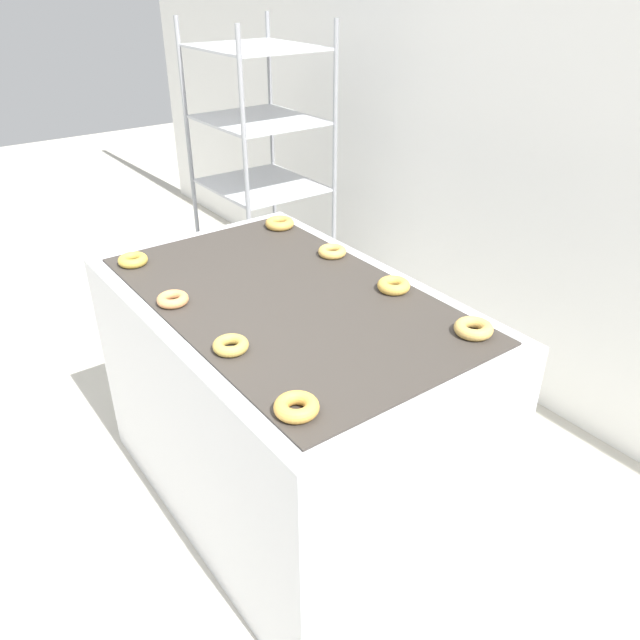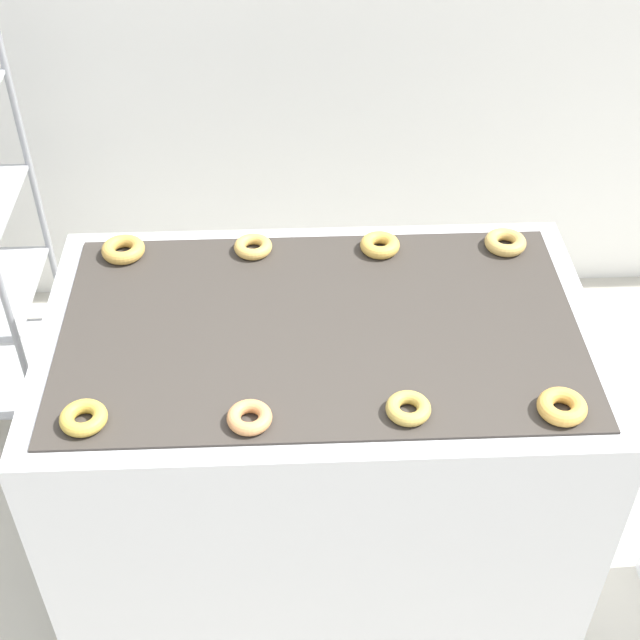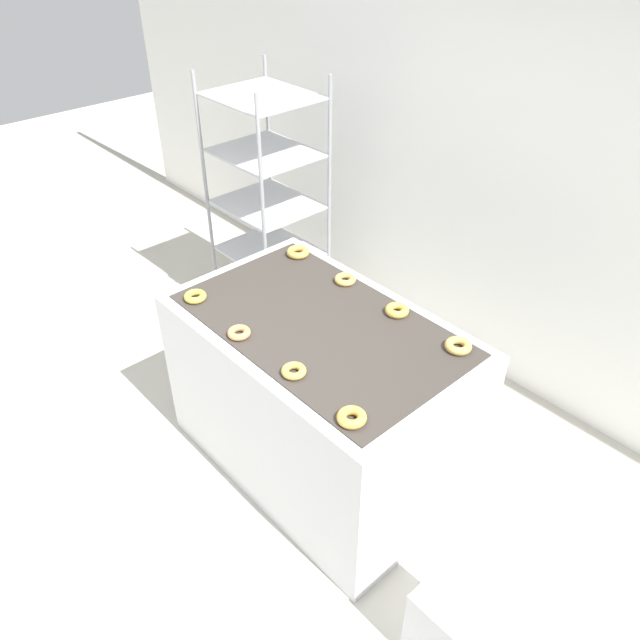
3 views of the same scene
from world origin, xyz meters
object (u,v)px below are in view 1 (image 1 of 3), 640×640
at_px(fryer_machine, 289,403).
at_px(donut_far_right, 474,328).
at_px(donut_near_midleft, 173,299).
at_px(donut_near_right, 296,407).
at_px(donut_near_left, 133,260).
at_px(donut_near_midright, 231,345).
at_px(donut_far_left, 280,223).
at_px(donut_far_midright, 394,285).
at_px(donut_far_midleft, 332,251).
at_px(baking_rack_cart, 262,185).

bearing_deg(fryer_machine, donut_far_right, 30.47).
bearing_deg(donut_near_midleft, donut_near_right, 0.07).
xyz_separation_m(donut_near_left, donut_near_midright, (0.78, -0.00, -0.00)).
xyz_separation_m(fryer_machine, donut_near_midright, (0.20, -0.33, 0.49)).
distance_m(donut_far_left, donut_far_right, 1.14).
relative_size(donut_near_right, donut_far_midright, 1.02).
distance_m(donut_near_midright, donut_far_midleft, 0.78).
bearing_deg(donut_near_midleft, baking_rack_cart, 136.91).
relative_size(fryer_machine, baking_rack_cart, 0.87).
distance_m(baking_rack_cart, donut_near_midleft, 1.54).
xyz_separation_m(donut_near_right, donut_far_midright, (-0.38, 0.68, -0.00)).
bearing_deg(donut_near_midleft, donut_far_midleft, 90.16).
bearing_deg(fryer_machine, donut_far_midright, 60.24).
relative_size(fryer_machine, donut_near_left, 13.19).
height_order(fryer_machine, donut_near_midright, donut_near_midright).
distance_m(fryer_machine, donut_far_midleft, 0.63).
bearing_deg(donut_far_right, fryer_machine, -149.53).
relative_size(donut_near_midleft, donut_far_midleft, 0.96).
relative_size(donut_near_left, donut_near_midleft, 1.05).
bearing_deg(donut_far_midleft, donut_near_right, -42.54).
bearing_deg(donut_near_right, baking_rack_cart, 150.79).
height_order(donut_far_left, donut_far_midright, same).
xyz_separation_m(donut_near_right, donut_far_left, (-1.14, 0.69, -0.00)).
distance_m(fryer_machine, donut_near_left, 0.83).
distance_m(donut_near_midright, donut_far_midright, 0.67).
relative_size(baking_rack_cart, donut_near_midright, 15.81).
bearing_deg(donut_far_left, donut_far_right, -0.54).
bearing_deg(donut_far_left, donut_far_midright, -0.66).
height_order(donut_near_midright, donut_near_right, donut_near_right).
bearing_deg(donut_far_midright, donut_near_midleft, -118.82).
xyz_separation_m(donut_far_midleft, donut_far_midright, (0.38, -0.01, 0.00)).
height_order(donut_near_left, donut_far_left, donut_far_left).
xyz_separation_m(donut_far_midright, donut_far_right, (0.38, -0.00, -0.00)).
relative_size(donut_near_midleft, donut_near_right, 0.90).
bearing_deg(donut_far_right, donut_near_left, -149.84).
bearing_deg(donut_near_right, donut_near_midright, 178.05).
bearing_deg(baking_rack_cart, donut_near_left, -54.94).
bearing_deg(donut_near_left, donut_far_midleft, 59.93).
height_order(donut_near_midright, donut_far_right, donut_far_right).
relative_size(donut_near_left, donut_far_left, 0.90).
distance_m(baking_rack_cart, donut_far_right, 1.92).
relative_size(donut_near_left, donut_near_midright, 1.04).
distance_m(fryer_machine, donut_near_right, 0.83).
xyz_separation_m(fryer_machine, donut_near_right, (0.57, -0.35, 0.50)).
distance_m(donut_near_midright, donut_near_right, 0.37).
xyz_separation_m(donut_near_left, donut_far_left, (0.01, 0.68, 0.00)).
bearing_deg(donut_far_right, donut_near_right, -89.96).
bearing_deg(donut_far_midright, donut_near_right, -61.07).
bearing_deg(donut_near_right, donut_far_left, 148.75).
relative_size(baking_rack_cart, donut_near_midleft, 15.93).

